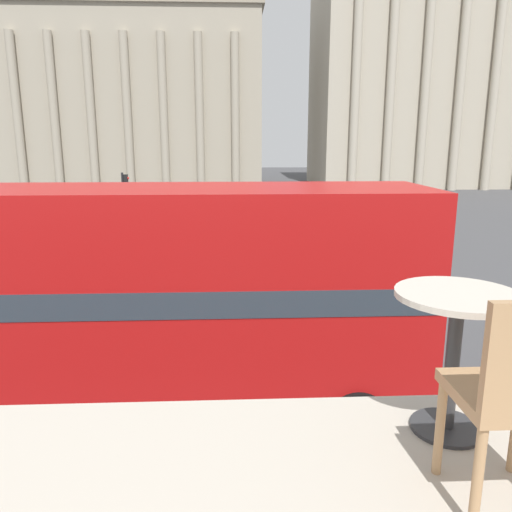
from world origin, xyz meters
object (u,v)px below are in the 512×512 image
object	(u,v)px
double_decker_bus	(134,295)
cafe_dining_table	(455,331)
plaza_building_right	(434,75)
traffic_light_far	(125,196)
traffic_light_near	(4,255)
traffic_light_mid	(335,222)
car_silver	(100,222)
pedestrian_black	(104,233)
plaza_building_left	(136,101)
pedestrian_white	(203,219)
pedestrian_yellow	(423,234)
pedestrian_grey	(301,202)
car_white	(156,216)

from	to	relation	value
double_decker_bus	cafe_dining_table	distance (m)	7.37
plaza_building_right	traffic_light_far	world-z (taller)	plaza_building_right
traffic_light_near	traffic_light_mid	xyz separation A→B (m)	(10.09, 5.22, 0.01)
car_silver	pedestrian_black	world-z (taller)	pedestrian_black
plaza_building_left	pedestrian_white	size ratio (longest dim) A/B	17.56
double_decker_bus	cafe_dining_table	world-z (taller)	cafe_dining_table
traffic_light_mid	cafe_dining_table	bearing A→B (deg)	-99.71
plaza_building_right	pedestrian_black	size ratio (longest dim) A/B	16.82
pedestrian_white	cafe_dining_table	bearing A→B (deg)	61.62
plaza_building_right	pedestrian_yellow	size ratio (longest dim) A/B	15.34
plaza_building_left	traffic_light_mid	world-z (taller)	plaza_building_left
double_decker_bus	pedestrian_yellow	size ratio (longest dim) A/B	5.77
plaza_building_left	plaza_building_right	size ratio (longest dim) A/B	1.04
pedestrian_grey	pedestrian_yellow	world-z (taller)	pedestrian_yellow
cafe_dining_table	plaza_building_left	xyz separation A→B (m)	(-12.15, 58.79, 5.51)
plaza_building_left	pedestrian_white	bearing A→B (deg)	-74.23
pedestrian_black	pedestrian_white	bearing A→B (deg)	-51.78
traffic_light_mid	car_white	size ratio (longest dim) A/B	0.79
cafe_dining_table	car_white	world-z (taller)	cafe_dining_table
cafe_dining_table	pedestrian_grey	xyz separation A→B (m)	(3.79, 32.69, -3.29)
plaza_building_left	plaza_building_right	world-z (taller)	plaza_building_right
cafe_dining_table	car_silver	world-z (taller)	cafe_dining_table
plaza_building_right	car_white	distance (m)	43.09
double_decker_bus	pedestrian_grey	xyz separation A→B (m)	(6.67, 26.16, -1.45)
pedestrian_black	pedestrian_grey	distance (m)	15.85
traffic_light_far	pedestrian_grey	distance (m)	13.27
cafe_dining_table	traffic_light_far	xyz separation A→B (m)	(-6.85, 24.88, -1.95)
double_decker_bus	plaza_building_left	size ratio (longest dim) A/B	0.36
traffic_light_near	car_silver	xyz separation A→B (m)	(-1.38, 15.05, -1.49)
traffic_light_mid	traffic_light_far	world-z (taller)	traffic_light_far
traffic_light_near	traffic_light_far	size ratio (longest dim) A/B	0.93
plaza_building_left	traffic_light_mid	distance (m)	45.53
cafe_dining_table	car_silver	xyz separation A→B (m)	(-8.66, 26.29, -3.59)
double_decker_bus	car_white	size ratio (longest dim) A/B	2.52
pedestrian_white	pedestrian_yellow	world-z (taller)	pedestrian_yellow
double_decker_bus	traffic_light_near	bearing A→B (deg)	132.88
car_silver	pedestrian_grey	size ratio (longest dim) A/B	2.41
plaza_building_left	traffic_light_near	size ratio (longest dim) A/B	8.82
pedestrian_grey	cafe_dining_table	bearing A→B (deg)	-91.52
traffic_light_far	pedestrian_yellow	world-z (taller)	traffic_light_far
traffic_light_mid	pedestrian_white	xyz separation A→B (m)	(-5.57, 9.08, -1.24)
plaza_building_left	car_white	distance (m)	32.15
traffic_light_near	pedestrian_black	xyz separation A→B (m)	(0.14, 9.96, -1.23)
car_white	pedestrian_grey	size ratio (longest dim) A/B	2.41
double_decker_bus	plaza_building_right	xyz separation A→B (m)	(25.63, 51.96, 10.32)
traffic_light_near	pedestrian_black	distance (m)	10.03
plaza_building_left	pedestrian_black	size ratio (longest dim) A/B	17.56
double_decker_bus	cafe_dining_table	xyz separation A→B (m)	(2.88, -6.53, 1.84)
traffic_light_near	pedestrian_grey	xyz separation A→B (m)	(11.06, 21.45, -1.19)
car_silver	pedestrian_black	xyz separation A→B (m)	(1.53, -5.09, 0.26)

